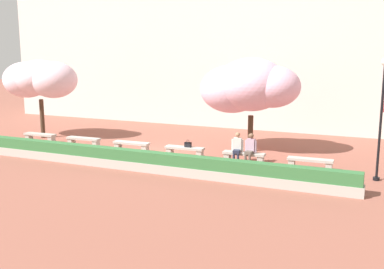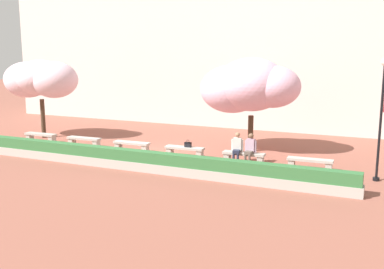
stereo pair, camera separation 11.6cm
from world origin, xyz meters
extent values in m
plane|color=#8E5142|center=(0.00, 0.00, 0.00)|extent=(100.00, 100.00, 0.00)
cube|color=beige|center=(0.00, 9.99, 4.51)|extent=(31.17, 4.00, 9.01)
cube|color=#ADA89E|center=(-6.90, 0.00, 0.40)|extent=(1.81, 0.48, 0.10)
cube|color=#ADA89E|center=(-7.62, -0.02, 0.17)|extent=(0.25, 0.35, 0.35)
cube|color=#ADA89E|center=(-6.17, 0.02, 0.17)|extent=(0.25, 0.35, 0.35)
cube|color=#ADA89E|center=(-4.14, 0.00, 0.40)|extent=(1.81, 0.48, 0.10)
cube|color=#ADA89E|center=(-4.86, -0.02, 0.17)|extent=(0.25, 0.35, 0.35)
cube|color=#ADA89E|center=(-3.41, 0.02, 0.17)|extent=(0.25, 0.35, 0.35)
cube|color=#ADA89E|center=(-1.38, 0.00, 0.40)|extent=(1.81, 0.48, 0.10)
cube|color=#ADA89E|center=(-2.11, -0.02, 0.17)|extent=(0.25, 0.35, 0.35)
cube|color=#ADA89E|center=(-0.65, 0.02, 0.17)|extent=(0.25, 0.35, 0.35)
cube|color=#ADA89E|center=(1.38, 0.00, 0.40)|extent=(1.81, 0.48, 0.10)
cube|color=#ADA89E|center=(0.65, -0.02, 0.17)|extent=(0.25, 0.35, 0.35)
cube|color=#ADA89E|center=(2.11, 0.02, 0.17)|extent=(0.25, 0.35, 0.35)
cube|color=#ADA89E|center=(4.14, 0.00, 0.40)|extent=(1.81, 0.48, 0.10)
cube|color=#ADA89E|center=(3.41, -0.02, 0.17)|extent=(0.25, 0.35, 0.35)
cube|color=#ADA89E|center=(4.86, 0.02, 0.17)|extent=(0.25, 0.35, 0.35)
cube|color=#ADA89E|center=(6.90, 0.00, 0.40)|extent=(1.81, 0.48, 0.10)
cube|color=#ADA89E|center=(6.17, -0.02, 0.17)|extent=(0.25, 0.35, 0.35)
cube|color=#ADA89E|center=(7.62, 0.02, 0.17)|extent=(0.25, 0.35, 0.35)
cube|color=black|center=(3.82, -0.43, 0.03)|extent=(0.13, 0.23, 0.06)
cylinder|color=#23283D|center=(3.81, -0.37, 0.24)|extent=(0.10, 0.10, 0.42)
cube|color=black|center=(4.00, -0.40, 0.03)|extent=(0.13, 0.23, 0.06)
cylinder|color=#23283D|center=(3.99, -0.34, 0.24)|extent=(0.10, 0.10, 0.42)
cube|color=#23283D|center=(3.87, -0.18, 0.51)|extent=(0.34, 0.44, 0.12)
cube|color=silver|center=(3.84, 0.04, 0.78)|extent=(0.37, 0.27, 0.54)
sphere|color=#A37556|center=(3.84, 0.04, 1.19)|extent=(0.21, 0.21, 0.21)
cylinder|color=silver|center=(3.64, -0.01, 0.74)|extent=(0.09, 0.09, 0.50)
cylinder|color=silver|center=(4.05, 0.05, 0.74)|extent=(0.09, 0.09, 0.50)
cube|color=black|center=(4.32, -0.41, 0.03)|extent=(0.11, 0.23, 0.06)
cylinder|color=brown|center=(4.32, -0.35, 0.24)|extent=(0.10, 0.10, 0.42)
cube|color=black|center=(4.50, -0.42, 0.03)|extent=(0.11, 0.23, 0.06)
cylinder|color=brown|center=(4.50, -0.36, 0.24)|extent=(0.10, 0.10, 0.42)
cube|color=brown|center=(4.42, -0.18, 0.51)|extent=(0.30, 0.42, 0.12)
cube|color=#B293A8|center=(4.43, 0.04, 0.78)|extent=(0.35, 0.24, 0.54)
sphere|color=brown|center=(4.43, 0.04, 1.19)|extent=(0.21, 0.21, 0.21)
cylinder|color=#B293A8|center=(4.22, 0.03, 0.74)|extent=(0.09, 0.09, 0.50)
cylinder|color=#B293A8|center=(4.64, 0.01, 0.74)|extent=(0.09, 0.09, 0.50)
cube|color=black|center=(1.54, 0.01, 0.56)|extent=(0.30, 0.14, 0.22)
cube|color=black|center=(1.54, 0.00, 0.65)|extent=(0.30, 0.15, 0.04)
torus|color=black|center=(1.54, 0.01, 0.72)|extent=(0.14, 0.02, 0.14)
cylinder|color=#473323|center=(3.76, 2.22, 0.86)|extent=(0.25, 0.25, 1.71)
ellipsoid|color=#EFB7D1|center=(3.76, 2.22, 3.16)|extent=(3.26, 3.43, 2.45)
ellipsoid|color=#EFB7D1|center=(2.78, 2.34, 2.91)|extent=(3.01, 3.13, 2.26)
ellipsoid|color=#EFB7D1|center=(4.74, 2.19, 3.09)|extent=(2.53, 2.63, 1.90)
cylinder|color=#473323|center=(-7.59, 1.00, 1.05)|extent=(0.23, 0.23, 2.11)
ellipsoid|color=#F4CCDB|center=(-7.59, 1.00, 3.27)|extent=(2.53, 2.62, 1.90)
ellipsoid|color=#F4CCDB|center=(-8.55, 1.06, 3.13)|extent=(2.60, 2.38, 1.95)
ellipsoid|color=#F4CCDB|center=(-6.62, 0.95, 3.18)|extent=(2.56, 2.34, 1.92)
cylinder|color=black|center=(9.38, -0.59, 0.06)|extent=(0.24, 0.24, 0.12)
cylinder|color=black|center=(9.38, -0.59, 2.08)|extent=(0.09, 0.09, 4.16)
cube|color=#ADA89E|center=(0.00, -2.84, 0.18)|extent=(18.18, 0.50, 0.36)
cube|color=#336B38|center=(0.00, -2.84, 0.58)|extent=(18.08, 0.44, 0.44)
camera|label=1|loc=(9.54, -17.84, 4.67)|focal=42.00mm
camera|label=2|loc=(9.64, -17.79, 4.67)|focal=42.00mm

